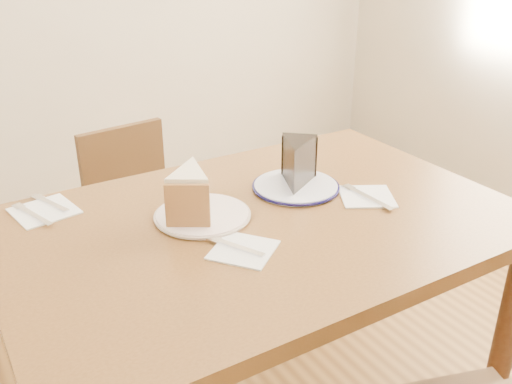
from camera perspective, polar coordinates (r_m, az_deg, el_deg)
The scene contains 13 objects.
table at distance 1.40m, azimuth 0.59°, elevation -6.19°, with size 1.20×0.80×0.75m.
chair_far at distance 2.06m, azimuth -11.17°, elevation -3.19°, with size 0.41×0.41×0.75m.
plate_cream at distance 1.35m, azimuth -5.37°, elevation -2.32°, with size 0.22×0.22×0.01m, color white.
plate_navy at distance 1.50m, azimuth 3.99°, elevation 0.55°, with size 0.22×0.22×0.01m, color white.
carrot_cake at distance 1.34m, azimuth -6.51°, elevation -0.02°, with size 0.10×0.14×0.10m, color beige, non-canonical shape.
chocolate_cake at distance 1.47m, azimuth 4.10°, elevation 2.63°, with size 0.09×0.13×0.11m, color black, non-canonical shape.
napkin_cream at distance 1.22m, azimuth -1.27°, elevation -5.81°, with size 0.13×0.13×0.00m, color white.
napkin_navy at distance 1.48m, azimuth 11.01°, elevation -0.44°, with size 0.13×0.13×0.00m, color white.
napkin_spare at distance 1.47m, azimuth -20.42°, elevation -1.78°, with size 0.14×0.14×0.00m, color white.
fork_cream at distance 1.22m, azimuth -2.01°, elevation -5.46°, with size 0.01×0.14×0.00m, color silver.
knife_navy at distance 1.46m, azimuth 11.12°, elevation -0.52°, with size 0.02×0.17×0.00m, color silver.
fork_spare at distance 1.49m, azimuth -19.87°, elevation -1.04°, with size 0.01×0.14×0.00m, color silver.
knife_spare at distance 1.45m, azimuth -21.41°, elevation -2.12°, with size 0.01×0.16×0.00m, color silver.
Camera 1 is at (-0.63, -1.01, 1.38)m, focal length 40.00 mm.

